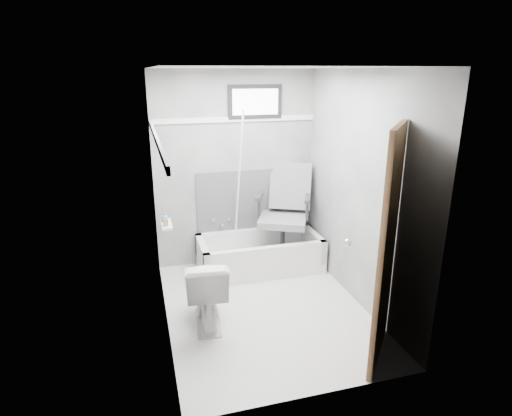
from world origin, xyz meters
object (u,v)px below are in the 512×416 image
object	(u,v)px
door	(438,261)
toilet	(206,290)
office_chair	(283,213)
soap_bottle_a	(166,221)
bathtub	(260,253)
soap_bottle_b	(165,217)

from	to	relation	value
door	toilet	bearing A→B (deg)	143.20
office_chair	soap_bottle_a	world-z (taller)	office_chair
office_chair	door	size ratio (longest dim) A/B	0.58
office_chair	toilet	world-z (taller)	office_chair
bathtub	office_chair	distance (m)	0.58
toilet	soap_bottle_a	world-z (taller)	soap_bottle_a
toilet	office_chair	bearing A→B (deg)	-131.71
toilet	soap_bottle_a	bearing A→B (deg)	-43.92
office_chair	soap_bottle_a	xyz separation A→B (m)	(-1.45, -0.65, 0.26)
bathtub	door	size ratio (longest dim) A/B	0.75
door	soap_bottle_a	xyz separation A→B (m)	(-1.92, 1.58, -0.03)
bathtub	soap_bottle_b	size ratio (longest dim) A/B	14.79
office_chair	soap_bottle_b	xyz separation A→B (m)	(-1.45, -0.51, 0.26)
soap_bottle_a	toilet	bearing A→B (deg)	-49.93
bathtub	soap_bottle_b	xyz separation A→B (m)	(-1.15, -0.49, 0.75)
office_chair	soap_bottle_a	distance (m)	1.61
toilet	door	world-z (taller)	door
toilet	door	size ratio (longest dim) A/B	0.36
toilet	soap_bottle_b	world-z (taller)	soap_bottle_b
door	soap_bottle_b	bearing A→B (deg)	138.19
office_chair	soap_bottle_a	size ratio (longest dim) A/B	11.86
bathtub	office_chair	size ratio (longest dim) A/B	1.29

